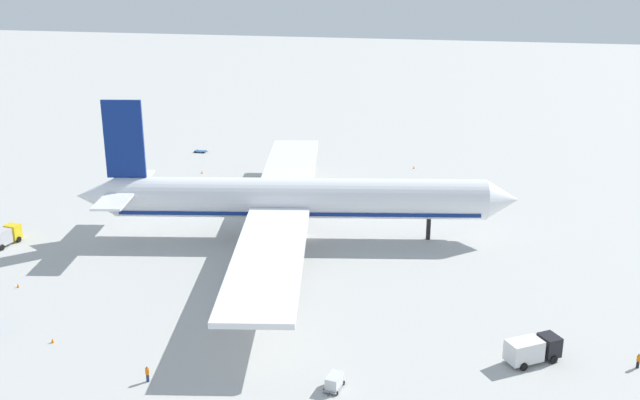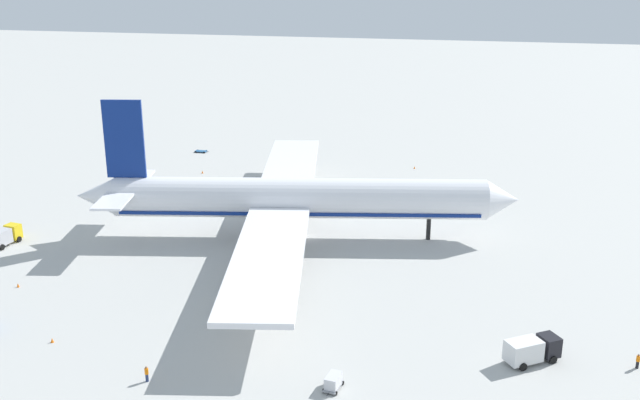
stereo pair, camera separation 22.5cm
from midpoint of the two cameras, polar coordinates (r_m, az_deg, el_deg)
ground_plane at (r=115.51m, az=-1.61°, el=-2.95°), size 600.00×600.00×0.00m
airliner at (r=113.34m, az=-2.29°, el=0.04°), size 68.23×80.26×21.71m
service_truck_3 at (r=121.97m, az=-23.38°, el=-2.59°), size 3.07×5.77×2.66m
service_truck_4 at (r=84.23m, az=16.06°, el=-11.04°), size 6.36×5.35×2.77m
baggage_cart_0 at (r=168.50m, az=-9.30°, el=3.76°), size 3.26×1.55×0.40m
baggage_cart_2 at (r=76.97m, az=1.02°, el=-13.88°), size 1.87×3.34×1.54m
ground_worker_0 at (r=80.06m, az=-13.32°, el=-13.00°), size 0.45×0.45×1.76m
ground_worker_2 at (r=87.23m, az=23.39°, el=-11.37°), size 0.56×0.56×1.68m
traffic_cone_0 at (r=106.52m, az=-22.44°, el=-6.15°), size 0.36×0.36×0.55m
traffic_cone_1 at (r=90.68m, az=-20.11°, el=-10.20°), size 0.36×0.36×0.55m
traffic_cone_2 at (r=154.47m, az=7.26°, el=2.53°), size 0.36×0.36×0.55m
traffic_cone_3 at (r=151.77m, az=-9.18°, el=2.15°), size 0.36×0.36×0.55m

